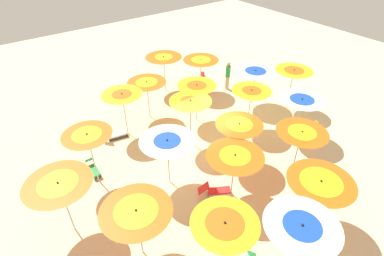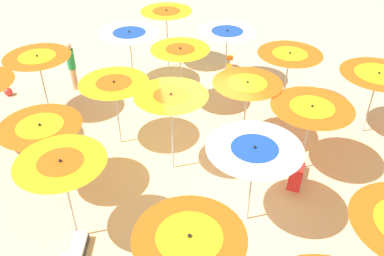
{
  "view_description": "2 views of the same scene",
  "coord_description": "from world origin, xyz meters",
  "px_view_note": "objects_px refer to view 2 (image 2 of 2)",
  "views": [
    {
      "loc": [
        -8.42,
        7.25,
        9.53
      ],
      "look_at": [
        0.27,
        0.8,
        1.58
      ],
      "focal_mm": 28.37,
      "sensor_mm": 36.0,
      "label": 1
    },
    {
      "loc": [
        2.01,
        9.5,
        7.91
      ],
      "look_at": [
        0.47,
        0.31,
        1.32
      ],
      "focal_mm": 38.93,
      "sensor_mm": 36.0,
      "label": 2
    }
  ],
  "objects_px": {
    "beach_umbrella_12": "(247,88)",
    "beach_ball": "(8,92)",
    "beach_umbrella_17": "(289,58)",
    "beach_umbrella_8": "(254,153)",
    "beach_umbrella_16": "(227,35)",
    "lounger_1": "(296,175)",
    "beach_umbrella_2": "(62,169)",
    "beach_umbrella_10": "(130,36)",
    "beach_umbrella_13": "(311,112)",
    "beach_umbrella_18": "(377,79)",
    "beach_umbrella_15": "(166,15)",
    "beach_umbrella_3": "(189,245)",
    "lounger_4": "(75,253)",
    "beach_umbrella_1": "(42,133)",
    "beach_umbrella_5": "(38,62)",
    "beach_umbrella_11": "(180,55)",
    "beach_umbrella_7": "(171,101)",
    "beachgoer_0": "(72,65)",
    "beach_umbrella_6": "(114,88)"
  },
  "relations": [
    {
      "from": "beach_umbrella_8",
      "to": "beach_umbrella_10",
      "type": "distance_m",
      "value": 7.82
    },
    {
      "from": "beach_umbrella_15",
      "to": "beach_umbrella_17",
      "type": "relative_size",
      "value": 1.11
    },
    {
      "from": "beach_umbrella_8",
      "to": "beach_umbrella_16",
      "type": "bearing_deg",
      "value": -98.58
    },
    {
      "from": "beach_umbrella_1",
      "to": "beach_umbrella_11",
      "type": "height_order",
      "value": "beach_umbrella_11"
    },
    {
      "from": "beach_umbrella_3",
      "to": "beach_umbrella_7",
      "type": "relative_size",
      "value": 1.03
    },
    {
      "from": "beach_umbrella_17",
      "to": "beach_ball",
      "type": "relative_size",
      "value": 7.11
    },
    {
      "from": "beach_umbrella_5",
      "to": "lounger_1",
      "type": "distance_m",
      "value": 8.76
    },
    {
      "from": "beach_umbrella_3",
      "to": "beach_ball",
      "type": "relative_size",
      "value": 8.49
    },
    {
      "from": "beach_umbrella_15",
      "to": "beach_umbrella_18",
      "type": "height_order",
      "value": "beach_umbrella_15"
    },
    {
      "from": "beach_umbrella_16",
      "to": "lounger_1",
      "type": "height_order",
      "value": "beach_umbrella_16"
    },
    {
      "from": "beach_umbrella_3",
      "to": "lounger_4",
      "type": "relative_size",
      "value": 1.95
    },
    {
      "from": "beach_umbrella_10",
      "to": "lounger_4",
      "type": "distance_m",
      "value": 8.32
    },
    {
      "from": "beach_umbrella_3",
      "to": "beach_umbrella_10",
      "type": "xyz_separation_m",
      "value": [
        0.6,
        -9.85,
        -0.35
      ]
    },
    {
      "from": "beach_umbrella_5",
      "to": "beach_ball",
      "type": "distance_m",
      "value": 2.81
    },
    {
      "from": "beach_umbrella_13",
      "to": "beach_umbrella_18",
      "type": "relative_size",
      "value": 0.96
    },
    {
      "from": "beach_umbrella_13",
      "to": "beach_umbrella_15",
      "type": "height_order",
      "value": "beach_umbrella_15"
    },
    {
      "from": "beach_umbrella_12",
      "to": "beach_ball",
      "type": "distance_m",
      "value": 9.04
    },
    {
      "from": "beach_umbrella_16",
      "to": "lounger_4",
      "type": "xyz_separation_m",
      "value": [
        5.2,
        7.45,
        -1.75
      ]
    },
    {
      "from": "beach_umbrella_12",
      "to": "beach_umbrella_15",
      "type": "distance_m",
      "value": 5.9
    },
    {
      "from": "beach_umbrella_13",
      "to": "beach_ball",
      "type": "relative_size",
      "value": 7.23
    },
    {
      "from": "beach_umbrella_2",
      "to": "beach_umbrella_10",
      "type": "bearing_deg",
      "value": -103.32
    },
    {
      "from": "beach_umbrella_18",
      "to": "lounger_1",
      "type": "distance_m",
      "value": 3.96
    },
    {
      "from": "beach_umbrella_1",
      "to": "beach_ball",
      "type": "height_order",
      "value": "beach_umbrella_1"
    },
    {
      "from": "beach_umbrella_18",
      "to": "beach_ball",
      "type": "relative_size",
      "value": 7.55
    },
    {
      "from": "beach_umbrella_12",
      "to": "beach_umbrella_17",
      "type": "xyz_separation_m",
      "value": [
        -1.91,
        -1.69,
        -0.02
      ]
    },
    {
      "from": "beach_umbrella_11",
      "to": "beach_umbrella_13",
      "type": "height_order",
      "value": "beach_umbrella_11"
    },
    {
      "from": "beach_umbrella_18",
      "to": "beach_ball",
      "type": "distance_m",
      "value": 12.69
    },
    {
      "from": "beach_umbrella_16",
      "to": "beach_ball",
      "type": "bearing_deg",
      "value": -2.98
    },
    {
      "from": "beach_umbrella_11",
      "to": "beach_ball",
      "type": "height_order",
      "value": "beach_umbrella_11"
    },
    {
      "from": "lounger_1",
      "to": "beach_umbrella_12",
      "type": "bearing_deg",
      "value": 56.4
    },
    {
      "from": "beach_ball",
      "to": "beach_umbrella_18",
      "type": "bearing_deg",
      "value": 160.03
    },
    {
      "from": "beach_umbrella_3",
      "to": "beach_umbrella_6",
      "type": "xyz_separation_m",
      "value": [
        1.19,
        -6.17,
        -0.36
      ]
    },
    {
      "from": "beach_umbrella_3",
      "to": "beach_umbrella_8",
      "type": "xyz_separation_m",
      "value": [
        -1.85,
        -2.42,
        -0.21
      ]
    },
    {
      "from": "beach_umbrella_13",
      "to": "beach_umbrella_15",
      "type": "xyz_separation_m",
      "value": [
        3.0,
        -7.14,
        0.24
      ]
    },
    {
      "from": "beach_umbrella_2",
      "to": "beachgoer_0",
      "type": "xyz_separation_m",
      "value": [
        0.47,
        -7.29,
        -1.14
      ]
    },
    {
      "from": "beach_umbrella_6",
      "to": "lounger_1",
      "type": "bearing_deg",
      "value": 151.32
    },
    {
      "from": "beach_umbrella_1",
      "to": "beach_umbrella_3",
      "type": "height_order",
      "value": "beach_umbrella_3"
    },
    {
      "from": "beach_umbrella_3",
      "to": "beach_ball",
      "type": "xyz_separation_m",
      "value": [
        5.21,
        -9.76,
        -2.16
      ]
    },
    {
      "from": "beach_umbrella_5",
      "to": "beach_umbrella_17",
      "type": "distance_m",
      "value": 8.14
    },
    {
      "from": "beach_umbrella_7",
      "to": "beachgoer_0",
      "type": "distance_m",
      "value": 6.15
    },
    {
      "from": "lounger_1",
      "to": "beach_ball",
      "type": "height_order",
      "value": "lounger_1"
    },
    {
      "from": "lounger_4",
      "to": "beach_umbrella_1",
      "type": "bearing_deg",
      "value": 25.91
    },
    {
      "from": "beach_umbrella_15",
      "to": "beach_umbrella_17",
      "type": "distance_m",
      "value": 5.34
    },
    {
      "from": "beach_umbrella_15",
      "to": "lounger_1",
      "type": "height_order",
      "value": "beach_umbrella_15"
    },
    {
      "from": "beach_umbrella_2",
      "to": "beach_umbrella_10",
      "type": "xyz_separation_m",
      "value": [
        -1.73,
        -7.29,
        -0.16
      ]
    },
    {
      "from": "beach_umbrella_7",
      "to": "beach_umbrella_8",
      "type": "xyz_separation_m",
      "value": [
        -1.58,
        2.27,
        -0.16
      ]
    },
    {
      "from": "beach_umbrella_13",
      "to": "beach_umbrella_8",
      "type": "bearing_deg",
      "value": 38.55
    },
    {
      "from": "lounger_4",
      "to": "beach_umbrella_18",
      "type": "bearing_deg",
      "value": -58.23
    },
    {
      "from": "beach_umbrella_15",
      "to": "beach_umbrella_5",
      "type": "bearing_deg",
      "value": 32.8
    },
    {
      "from": "beach_umbrella_11",
      "to": "beach_umbrella_2",
      "type": "bearing_deg",
      "value": 58.33
    }
  ]
}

